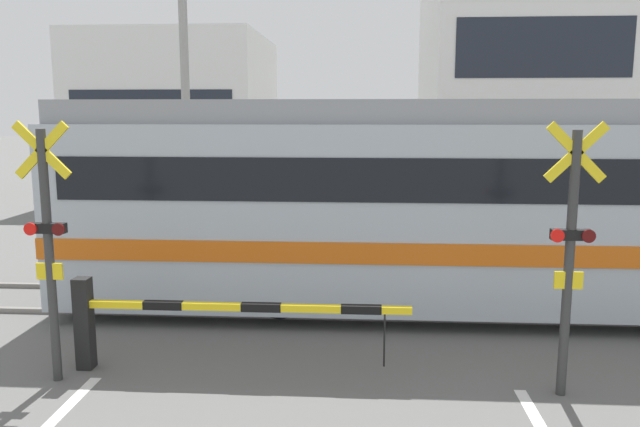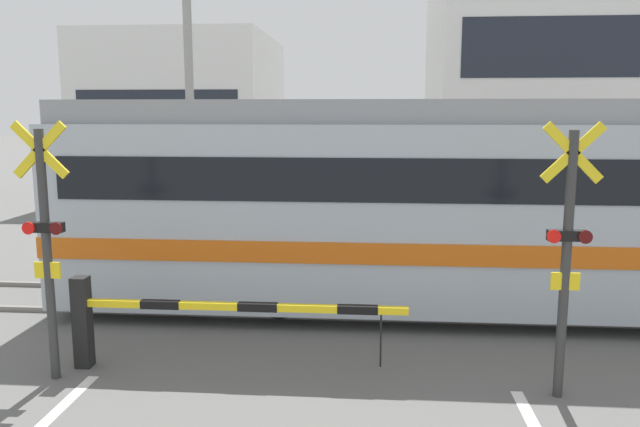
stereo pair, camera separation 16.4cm
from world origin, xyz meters
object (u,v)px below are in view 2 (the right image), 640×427
crossing_barrier_near (166,315)px  crossing_signal_right (567,249)px  crossing_barrier_far (412,231)px  pedestrian (380,196)px  crossing_signal_left (46,240)px

crossing_barrier_near → crossing_signal_right: 4.89m
crossing_barrier_far → pedestrian: pedestrian is taller
crossing_signal_right → crossing_barrier_far: bearing=101.8°
crossing_signal_right → pedestrian: (-1.96, 9.76, -0.73)m
crossing_barrier_near → crossing_signal_left: (-1.30, -0.38, 1.02)m
crossing_barrier_far → crossing_signal_right: bearing=-78.2°
crossing_signal_left → pedestrian: 10.62m
pedestrian → crossing_barrier_far: bearing=-79.4°
crossing_signal_left → pedestrian: bearing=67.1°
crossing_signal_left → pedestrian: (4.11, 9.76, -0.73)m
crossing_barrier_near → pedestrian: pedestrian is taller
crossing_barrier_far → pedestrian: bearing=100.6°
crossing_signal_left → crossing_signal_right: bearing=0.0°
crossing_barrier_far → crossing_signal_left: 7.94m
pedestrian → crossing_signal_left: bearing=-112.9°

